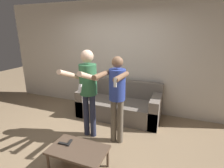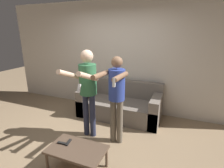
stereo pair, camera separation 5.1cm
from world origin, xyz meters
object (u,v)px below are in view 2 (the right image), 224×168
at_px(couch, 120,105).
at_px(remote_near, 62,143).
at_px(person_standing_left, 87,85).
at_px(coffee_table, 77,151).
at_px(person_standing_right, 116,92).
at_px(remote_far, 68,142).

height_order(couch, remote_near, couch).
relative_size(person_standing_left, remote_near, 10.99).
bearing_deg(couch, coffee_table, -90.15).
distance_m(coffee_table, remote_near, 0.27).
xyz_separation_m(person_standing_right, remote_far, (-0.47, -0.78, -0.61)).
distance_m(person_standing_left, person_standing_right, 0.56).
bearing_deg(person_standing_right, coffee_table, -108.62).
bearing_deg(remote_near, remote_far, 34.26).
bearing_deg(remote_near, person_standing_left, 90.92).
relative_size(person_standing_left, person_standing_right, 1.05).
height_order(person_standing_right, remote_far, person_standing_right).
relative_size(couch, remote_far, 12.34).
bearing_deg(coffee_table, couch, 89.85).
height_order(remote_near, remote_far, same).
relative_size(couch, person_standing_left, 1.13).
height_order(person_standing_left, person_standing_right, person_standing_left).
bearing_deg(couch, remote_near, -98.13).
bearing_deg(remote_near, person_standing_right, 56.86).
xyz_separation_m(person_standing_left, coffee_table, (0.27, -0.85, -0.73)).
relative_size(person_standing_right, coffee_table, 1.91).
distance_m(person_standing_left, coffee_table, 1.15).
distance_m(person_standing_left, remote_far, 1.04).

